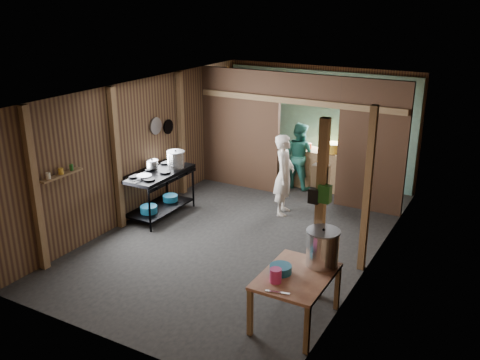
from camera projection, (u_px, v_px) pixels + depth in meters
The scene contains 42 objects.
floor at pixel (245, 234), 9.43m from camera, with size 4.50×7.00×0.00m, color black.
ceiling at pixel (246, 90), 8.55m from camera, with size 4.50×7.00×0.00m, color #2D2824.
wall_back at pixel (319, 124), 11.87m from camera, with size 4.50×0.00×2.60m, color brown.
wall_front at pixel (103, 247), 6.11m from camera, with size 4.50×0.00×2.60m, color brown.
wall_left at pixel (142, 148), 10.02m from camera, with size 0.00×7.00×2.60m, color brown.
wall_right at pixel (376, 188), 7.96m from camera, with size 0.00×7.00×2.60m, color brown.
partition_left at pixel (240, 129), 11.41m from camera, with size 1.85×0.10×2.60m, color #482B1A.
partition_right at pixel (372, 147), 10.08m from camera, with size 1.35×0.10×2.60m, color #482B1A.
partition_header at pixel (310, 89), 10.35m from camera, with size 1.30×0.10×0.60m, color #482B1A.
turquoise_panel at pixel (318, 127), 11.84m from camera, with size 4.40×0.06×2.50m, color #6EB0A4.
back_counter at pixel (321, 169), 11.58m from camera, with size 1.20×0.50×0.85m, color #907351.
wall_clock at pixel (330, 99), 11.47m from camera, with size 0.20×0.20×0.03m, color silver.
post_left_a at pixel (35, 191), 7.85m from camera, with size 0.10×0.12×2.60m, color #907351.
post_left_b at pixel (117, 159), 9.33m from camera, with size 0.10×0.12×2.60m, color #907351.
post_left_c at pixel (181, 135), 10.98m from camera, with size 0.10×0.12×2.60m, color #907351.
post_right at pixel (368, 191), 7.83m from camera, with size 0.10×0.12×2.60m, color #907351.
post_free at pixel (320, 212), 7.07m from camera, with size 0.12×0.12×2.60m, color #907351.
cross_beam at pixel (297, 101), 10.51m from camera, with size 4.40×0.12×0.12m, color #907351.
pan_lid_big at pixel (156, 126), 10.21m from camera, with size 0.34×0.34×0.03m, color slate.
pan_lid_small at pixel (168, 127), 10.58m from camera, with size 0.30×0.30×0.03m, color black.
wall_shelf at pixel (61, 175), 8.21m from camera, with size 0.14×0.80×0.03m, color #907351.
jar_white at pixel (48, 176), 7.98m from camera, with size 0.07×0.07×0.10m, color silver.
jar_yellow at pixel (61, 171), 8.19m from camera, with size 0.08×0.08×0.10m, color gold.
jar_green at pixel (71, 167), 8.37m from camera, with size 0.06×0.06×0.10m, color #1C5A1C.
bag_white at pixel (321, 176), 7.00m from camera, with size 0.22×0.15×0.32m, color silver.
bag_green at pixel (325, 194), 6.89m from camera, with size 0.16×0.12×0.24m, color #1C5A1C.
bag_black at pixel (314, 196), 6.95m from camera, with size 0.14×0.10×0.20m, color black.
gas_range at pixel (159, 194), 10.10m from camera, with size 0.78×1.52×0.90m, color black, non-canonical shape.
prep_table at pixel (296, 298), 6.82m from camera, with size 0.85×1.17×0.69m, color tan, non-canonical shape.
stove_pot_large at pixel (176, 160), 10.13m from camera, with size 0.35×0.35×0.35m, color silver, non-canonical shape.
stove_pot_med at pixel (152, 165), 10.06m from camera, with size 0.23×0.23×0.20m, color silver, non-canonical shape.
frying_pan at pixel (144, 176), 9.62m from camera, with size 0.28×0.50×0.07m, color slate, non-canonical shape.
blue_tub_front at pixel (149, 209), 9.90m from camera, with size 0.32×0.32×0.13m, color #166088.
blue_tub_back at pixel (170, 198), 10.47m from camera, with size 0.30×0.30×0.12m, color #166088.
stock_pot at pixel (323, 248), 6.87m from camera, with size 0.45×0.45×0.52m, color silver, non-canonical shape.
wash_basin at pixel (281, 269), 6.73m from camera, with size 0.29×0.29×0.11m, color #166088.
pink_bucket at pixel (276, 276), 6.51m from camera, with size 0.15×0.15×0.18m, color #DC3685.
knife at pixel (277, 292), 6.30m from camera, with size 0.30×0.04×0.01m, color silver.
yellow_tub at pixel (332, 148), 11.29m from camera, with size 0.37×0.37×0.21m, color gold.
red_cup at pixel (309, 146), 11.55m from camera, with size 0.11×0.11×0.13m, color #BC2000.
cook at pixel (284, 175), 10.08m from camera, with size 0.58×0.38×1.59m, color silver.
worker_back at pixel (299, 156), 11.49m from camera, with size 0.71×0.55×1.47m, color #2C7C6D.
Camera 1 is at (4.07, -7.52, 4.08)m, focal length 39.28 mm.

